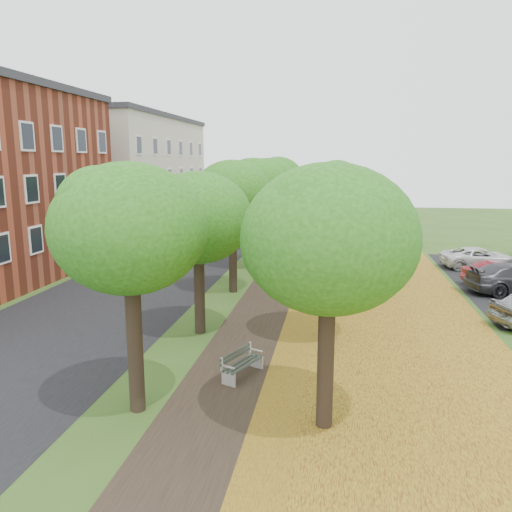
% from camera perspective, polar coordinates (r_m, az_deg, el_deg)
% --- Properties ---
extents(ground, '(120.00, 120.00, 0.00)m').
position_cam_1_polar(ground, '(13.29, -4.09, -17.82)').
color(ground, '#2D4C19').
rests_on(ground, ground).
extents(street_asphalt, '(8.00, 70.00, 0.01)m').
position_cam_1_polar(street_asphalt, '(28.97, -11.69, -2.06)').
color(street_asphalt, black).
rests_on(street_asphalt, ground).
extents(footpath, '(3.20, 70.00, 0.01)m').
position_cam_1_polar(footpath, '(27.23, 3.23, -2.67)').
color(footpath, black).
rests_on(footpath, ground).
extents(leaf_verge, '(7.50, 70.00, 0.01)m').
position_cam_1_polar(leaf_verge, '(27.18, 13.78, -3.00)').
color(leaf_verge, gold).
rests_on(leaf_verge, ground).
extents(tree_row_west, '(3.96, 33.96, 6.25)m').
position_cam_1_polar(tree_row_west, '(26.86, -1.37, 6.95)').
color(tree_row_west, black).
rests_on(tree_row_west, ground).
extents(tree_row_east, '(3.96, 33.96, 6.25)m').
position_cam_1_polar(tree_row_east, '(26.39, 9.00, 6.75)').
color(tree_row_east, black).
rests_on(tree_row_east, ground).
extents(building_cream, '(10.30, 20.30, 10.40)m').
position_cam_1_polar(building_cream, '(48.55, -14.89, 9.15)').
color(building_cream, beige).
rests_on(building_cream, ground).
extents(bench, '(1.07, 1.70, 0.78)m').
position_cam_1_polar(bench, '(15.26, -1.66, -12.15)').
color(bench, '#2C372E').
rests_on(bench, ground).
extents(car_red, '(3.93, 1.94, 1.24)m').
position_cam_1_polar(car_red, '(28.60, 26.25, -1.87)').
color(car_red, maroon).
rests_on(car_red, ground).
extents(car_white, '(4.73, 2.66, 1.25)m').
position_cam_1_polar(car_white, '(32.73, 24.24, -0.21)').
color(car_white, silver).
rests_on(car_white, ground).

